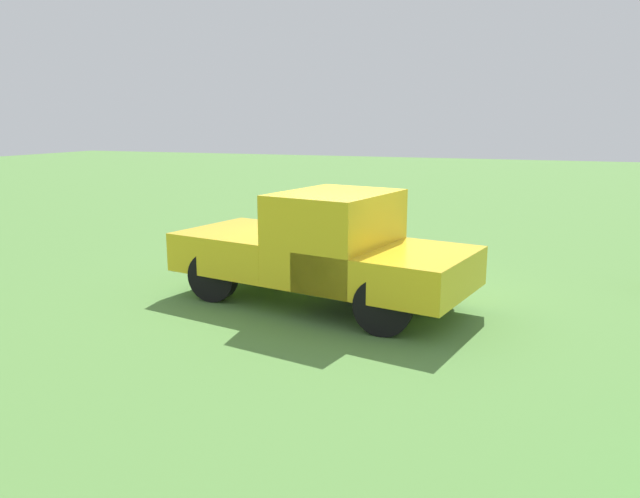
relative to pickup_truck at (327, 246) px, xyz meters
The scene contains 2 objects.
ground_plane 1.02m from the pickup_truck, 116.23° to the right, with size 80.00×80.00×0.00m, color #54843D.
pickup_truck is the anchor object (origin of this frame).
Camera 1 is at (-3.13, 9.21, 2.93)m, focal length 34.07 mm.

